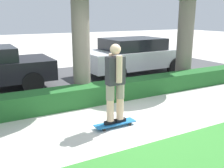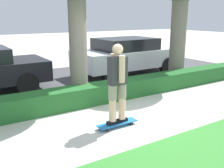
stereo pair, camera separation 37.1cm
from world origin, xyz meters
TOP-DOWN VIEW (x-y plane):
  - ground_plane at (0.00, 0.00)m, footprint 60.00×60.00m
  - street_asphalt at (0.00, 4.20)m, footprint 15.71×5.00m
  - hedge_row at (0.00, 1.60)m, footprint 15.71×0.60m
  - skateboard at (-0.46, -0.04)m, footprint 0.90×0.24m
  - skater_person at (-0.46, -0.04)m, footprint 0.49×0.42m
  - parked_car_middle at (2.71, 4.04)m, footprint 4.29×1.99m

SIDE VIEW (x-z plane):
  - ground_plane at x=0.00m, z-range 0.00..0.00m
  - street_asphalt at x=0.00m, z-range 0.00..0.01m
  - skateboard at x=-0.46m, z-range 0.03..0.11m
  - hedge_row at x=0.00m, z-range 0.00..0.50m
  - parked_car_middle at x=2.71m, z-range 0.05..1.48m
  - skater_person at x=-0.46m, z-range 0.14..1.79m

